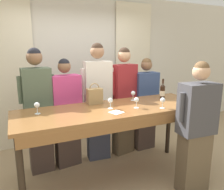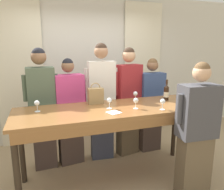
% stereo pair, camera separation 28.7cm
% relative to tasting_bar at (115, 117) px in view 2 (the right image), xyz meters
% --- Properties ---
extents(ground_plane, '(18.00, 18.00, 0.00)m').
position_rel_tasting_bar_xyz_m(ground_plane, '(0.00, 0.03, -0.93)').
color(ground_plane, tan).
extents(wall_back, '(12.00, 0.06, 2.80)m').
position_rel_tasting_bar_xyz_m(wall_back, '(0.00, 1.73, 0.47)').
color(wall_back, beige).
rests_on(wall_back, ground_plane).
extents(curtain_panel_left, '(0.82, 0.03, 2.69)m').
position_rel_tasting_bar_xyz_m(curtain_panel_left, '(-1.21, 1.67, 0.42)').
color(curtain_panel_left, beige).
rests_on(curtain_panel_left, ground_plane).
extents(curtain_panel_right, '(0.82, 0.03, 2.69)m').
position_rel_tasting_bar_xyz_m(curtain_panel_right, '(1.21, 1.67, 0.42)').
color(curtain_panel_right, beige).
rests_on(curtain_panel_right, ground_plane).
extents(tasting_bar, '(2.51, 0.84, 1.04)m').
position_rel_tasting_bar_xyz_m(tasting_bar, '(0.00, 0.00, 0.00)').
color(tasting_bar, brown).
rests_on(tasting_bar, ground_plane).
extents(wine_bottle, '(0.07, 0.07, 0.31)m').
position_rel_tasting_bar_xyz_m(wine_bottle, '(0.86, 0.17, 0.23)').
color(wine_bottle, black).
rests_on(wine_bottle, tasting_bar).
extents(handbag, '(0.21, 0.11, 0.29)m').
position_rel_tasting_bar_xyz_m(handbag, '(-0.17, 0.31, 0.23)').
color(handbag, '#997A4C').
rests_on(handbag, tasting_bar).
extents(wine_glass_front_left, '(0.07, 0.07, 0.14)m').
position_rel_tasting_bar_xyz_m(wine_glass_front_left, '(-0.94, 0.16, 0.22)').
color(wine_glass_front_left, white).
rests_on(wine_glass_front_left, tasting_bar).
extents(wine_glass_front_mid, '(0.07, 0.07, 0.14)m').
position_rel_tasting_bar_xyz_m(wine_glass_front_mid, '(0.41, 0.27, 0.22)').
color(wine_glass_front_mid, white).
rests_on(wine_glass_front_mid, tasting_bar).
extents(wine_glass_front_right, '(0.07, 0.07, 0.14)m').
position_rel_tasting_bar_xyz_m(wine_glass_front_right, '(0.25, -0.10, 0.22)').
color(wine_glass_front_right, white).
rests_on(wine_glass_front_right, tasting_bar).
extents(wine_glass_center_left, '(0.07, 0.07, 0.14)m').
position_rel_tasting_bar_xyz_m(wine_glass_center_left, '(1.13, 0.10, 0.22)').
color(wine_glass_center_left, white).
rests_on(wine_glass_center_left, tasting_bar).
extents(wine_glass_center_mid, '(0.07, 0.07, 0.14)m').
position_rel_tasting_bar_xyz_m(wine_glass_center_mid, '(0.54, -0.25, 0.22)').
color(wine_glass_center_mid, white).
rests_on(wine_glass_center_mid, tasting_bar).
extents(wine_glass_center_right, '(0.07, 0.07, 0.14)m').
position_rel_tasting_bar_xyz_m(wine_glass_center_right, '(-0.07, 0.01, 0.22)').
color(wine_glass_center_right, white).
rests_on(wine_glass_center_right, tasting_bar).
extents(napkin, '(0.18, 0.18, 0.00)m').
position_rel_tasting_bar_xyz_m(napkin, '(-0.07, -0.17, 0.12)').
color(napkin, white).
rests_on(napkin, tasting_bar).
extents(guest_olive_jacket, '(0.50, 0.28, 1.80)m').
position_rel_tasting_bar_xyz_m(guest_olive_jacket, '(-0.88, 0.70, 0.00)').
color(guest_olive_jacket, '#473833').
rests_on(guest_olive_jacket, ground_plane).
extents(guest_pink_top, '(0.54, 0.28, 1.65)m').
position_rel_tasting_bar_xyz_m(guest_pink_top, '(-0.48, 0.70, -0.09)').
color(guest_pink_top, '#473833').
rests_on(guest_pink_top, ground_plane).
extents(guest_cream_sweater, '(0.53, 0.26, 1.87)m').
position_rel_tasting_bar_xyz_m(guest_cream_sweater, '(0.02, 0.70, 0.05)').
color(guest_cream_sweater, '#383D51').
rests_on(guest_cream_sweater, ground_plane).
extents(guest_striped_shirt, '(0.54, 0.30, 1.81)m').
position_rel_tasting_bar_xyz_m(guest_striped_shirt, '(0.48, 0.70, 0.02)').
color(guest_striped_shirt, brown).
rests_on(guest_striped_shirt, ground_plane).
extents(guest_navy_coat, '(0.54, 0.23, 1.63)m').
position_rel_tasting_bar_xyz_m(guest_navy_coat, '(0.91, 0.70, -0.09)').
color(guest_navy_coat, '#473833').
rests_on(guest_navy_coat, ground_plane).
extents(host_pouring, '(0.56, 0.28, 1.66)m').
position_rel_tasting_bar_xyz_m(host_pouring, '(0.81, -0.58, -0.09)').
color(host_pouring, brown).
rests_on(host_pouring, ground_plane).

